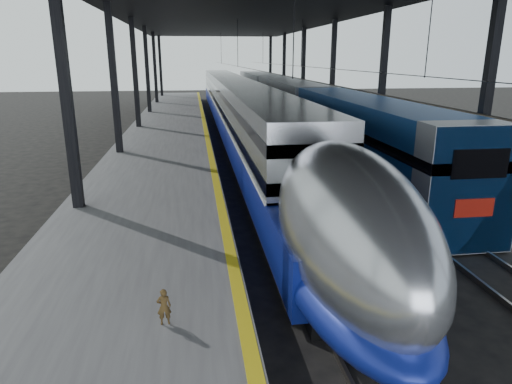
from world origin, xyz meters
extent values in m
plane|color=black|center=(0.00, 0.00, 0.00)|extent=(160.00, 160.00, 0.00)
cube|color=#4C4C4F|center=(-3.50, 20.00, 0.50)|extent=(6.00, 80.00, 1.00)
cube|color=gold|center=(-0.70, 20.00, 1.00)|extent=(0.30, 80.00, 0.01)
cube|color=slate|center=(1.28, 20.00, 0.08)|extent=(0.08, 80.00, 0.16)
cube|color=slate|center=(2.72, 20.00, 0.08)|extent=(0.08, 80.00, 0.16)
cube|color=slate|center=(6.28, 20.00, 0.08)|extent=(0.08, 80.00, 0.16)
cube|color=slate|center=(7.72, 20.00, 0.08)|extent=(0.08, 80.00, 0.16)
cube|color=black|center=(-5.80, 5.00, 4.50)|extent=(0.35, 0.35, 9.00)
cube|color=black|center=(9.60, 5.00, 4.50)|extent=(0.35, 0.35, 9.00)
cube|color=black|center=(-5.80, 15.00, 4.50)|extent=(0.35, 0.35, 9.00)
cube|color=black|center=(9.60, 15.00, 4.50)|extent=(0.35, 0.35, 9.00)
cube|color=black|center=(-5.80, 25.00, 4.50)|extent=(0.35, 0.35, 9.00)
cube|color=black|center=(9.60, 25.00, 4.50)|extent=(0.35, 0.35, 9.00)
cube|color=black|center=(-5.80, 35.00, 4.50)|extent=(0.35, 0.35, 9.00)
cube|color=black|center=(9.60, 35.00, 4.50)|extent=(0.35, 0.35, 9.00)
cube|color=black|center=(-5.80, 45.00, 4.50)|extent=(0.35, 0.35, 9.00)
cube|color=black|center=(9.60, 45.00, 4.50)|extent=(0.35, 0.35, 9.00)
cube|color=black|center=(-5.80, 55.00, 4.50)|extent=(0.35, 0.35, 9.00)
cube|color=black|center=(9.60, 55.00, 4.50)|extent=(0.35, 0.35, 9.00)
cube|color=black|center=(1.90, 20.00, 9.25)|extent=(18.00, 75.00, 0.45)
cylinder|color=slate|center=(2.00, 20.00, 5.50)|extent=(0.03, 74.00, 0.03)
cylinder|color=slate|center=(7.00, 20.00, 5.50)|extent=(0.03, 74.00, 0.03)
cube|color=#A9ABB0|center=(2.00, 30.07, 2.34)|extent=(2.95, 57.00, 4.06)
cube|color=navy|center=(2.00, 28.57, 1.07)|extent=(3.03, 62.00, 1.57)
cube|color=silver|center=(2.00, 30.07, 1.88)|extent=(3.05, 57.00, 0.10)
cube|color=black|center=(2.00, 30.07, 3.50)|extent=(2.99, 57.00, 0.43)
cube|color=black|center=(2.00, 30.07, 2.34)|extent=(2.99, 57.00, 0.43)
ellipsoid|color=#A9ABB0|center=(2.00, -1.43, 2.18)|extent=(2.95, 8.40, 4.06)
ellipsoid|color=navy|center=(2.00, -1.43, 1.02)|extent=(3.03, 8.40, 1.73)
ellipsoid|color=black|center=(2.00, -4.03, 3.00)|extent=(1.52, 2.20, 0.91)
cube|color=black|center=(2.00, -1.43, 0.20)|extent=(2.23, 2.60, 0.40)
cube|color=black|center=(2.00, 20.57, 0.20)|extent=(2.23, 2.60, 0.40)
cube|color=navy|center=(7.00, 10.04, 2.17)|extent=(3.03, 18.00, 4.12)
cube|color=#93979B|center=(7.00, 1.64, 2.17)|extent=(3.09, 1.20, 4.17)
cube|color=black|center=(7.00, 1.02, 3.09)|extent=(1.84, 0.06, 0.92)
cube|color=#A4160C|center=(7.00, 1.02, 1.68)|extent=(1.30, 0.06, 0.60)
cube|color=#93979B|center=(7.00, 29.04, 2.17)|extent=(3.03, 18.00, 4.12)
cube|color=#93979B|center=(7.00, 48.04, 2.17)|extent=(3.03, 18.00, 4.12)
cube|color=black|center=(7.00, 4.04, 0.18)|extent=(2.38, 2.40, 0.36)
cube|color=black|center=(7.00, 26.04, 0.18)|extent=(2.38, 2.40, 0.36)
imported|color=#473317|center=(-2.30, -3.14, 1.39)|extent=(0.30, 0.21, 0.78)
camera|label=1|loc=(-1.57, -11.41, 6.19)|focal=32.00mm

